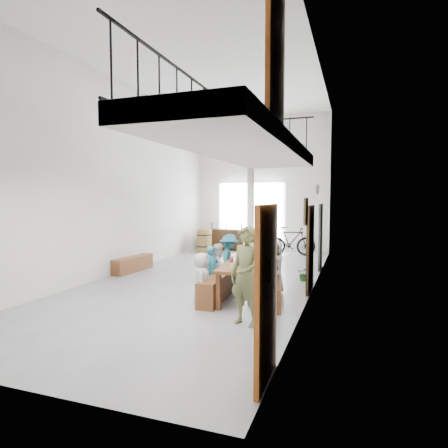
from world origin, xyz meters
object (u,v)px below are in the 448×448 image
at_px(tasting_table, 247,266).
at_px(side_bench, 133,264).
at_px(bench_inner, 221,285).
at_px(bicycle_near, 261,241).
at_px(oak_barrel, 204,240).
at_px(host_standing, 247,276).
at_px(serving_counter, 227,239).

relative_size(tasting_table, side_bench, 1.49).
distance_m(tasting_table, bench_inner, 0.75).
bearing_deg(bicycle_near, oak_barrel, 95.67).
xyz_separation_m(tasting_table, bicycle_near, (-1.37, 7.02, -0.26)).
bearing_deg(side_bench, bench_inner, -27.82).
relative_size(oak_barrel, host_standing, 0.54).
bearing_deg(tasting_table, host_standing, -80.28).
relative_size(oak_barrel, bicycle_near, 0.55).
distance_m(tasting_table, oak_barrel, 7.17).
relative_size(side_bench, oak_barrel, 1.70).
distance_m(oak_barrel, serving_counter, 1.08).
distance_m(side_bench, serving_counter, 5.44).
bearing_deg(bench_inner, host_standing, -59.92).
relative_size(serving_counter, bicycle_near, 0.97).
bearing_deg(tasting_table, bicycle_near, 95.50).
bearing_deg(serving_counter, side_bench, -97.16).
bearing_deg(tasting_table, bench_inner, 178.29).
distance_m(side_bench, oak_barrel, 4.51).
bearing_deg(oak_barrel, bicycle_near, 19.98).
relative_size(bench_inner, side_bench, 1.44).
relative_size(oak_barrel, serving_counter, 0.56).
bearing_deg(oak_barrel, tasting_table, -60.35).
height_order(oak_barrel, serving_counter, oak_barrel).
bearing_deg(oak_barrel, serving_counter, 51.44).
relative_size(tasting_table, bicycle_near, 1.39).
bearing_deg(side_bench, bicycle_near, 63.48).
bearing_deg(bicycle_near, side_bench, 139.17).
height_order(side_bench, serving_counter, serving_counter).
xyz_separation_m(tasting_table, oak_barrel, (-3.55, 6.23, -0.25)).
bearing_deg(bicycle_near, serving_counter, 73.79).
xyz_separation_m(tasting_table, host_standing, (0.44, -1.62, 0.14)).
relative_size(serving_counter, host_standing, 0.96).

